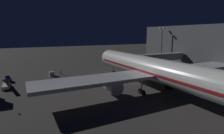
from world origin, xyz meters
name	(u,v)px	position (x,y,z in m)	size (l,w,h in m)	color
ground_plane	(135,83)	(0.00, 0.00, 0.00)	(320.00, 320.00, 0.00)	#383533
airliner_at_gate	(159,71)	(0.00, 9.80, 5.29)	(56.64, 59.67, 17.66)	silver
jet_bridge	(152,58)	(-13.26, -8.75, 5.45)	(25.02, 3.40, 6.98)	#9E9E99
apron_floodlight_mast	(162,44)	(-25.50, -17.75, 9.62)	(2.90, 0.50, 16.41)	#59595E
belt_loader	(6,85)	(32.70, -10.62, 0.85)	(1.96, 7.72, 3.18)	silver
pushback_tug	(8,79)	(32.64, -17.85, 0.78)	(1.86, 2.33, 1.95)	#234C9E
baggage_container_near_belt	(52,74)	(19.97, -19.60, 0.77)	(1.52, 1.57, 1.53)	#B7BABF
ground_crew_under_port_wing	(61,72)	(16.76, -20.58, 1.06)	(0.40, 0.40, 1.92)	black
traffic_cone_nose_port	(112,70)	(-2.20, -18.61, 0.28)	(0.36, 0.36, 0.55)	orange
traffic_cone_nose_starboard	(102,71)	(2.20, -18.61, 0.28)	(0.36, 0.36, 0.55)	orange
traffic_cone_wingtip_svc_side	(19,113)	(29.82, 7.97, 0.28)	(0.36, 0.36, 0.55)	orange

